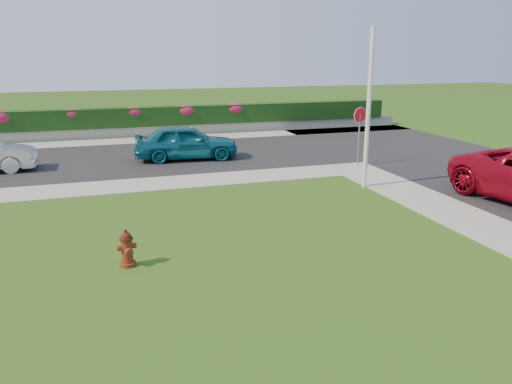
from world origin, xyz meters
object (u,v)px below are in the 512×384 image
object	(u,v)px
sedan_teal	(186,142)
utility_pole	(368,110)
stop_sign	(360,122)
fire_hydrant	(127,249)

from	to	relation	value
sedan_teal	utility_pole	bearing A→B (deg)	-136.53
utility_pole	stop_sign	bearing A→B (deg)	65.07
fire_hydrant	utility_pole	bearing A→B (deg)	13.66
sedan_teal	fire_hydrant	bearing A→B (deg)	168.65
fire_hydrant	sedan_teal	world-z (taller)	sedan_teal
sedan_teal	utility_pole	distance (m)	8.85
stop_sign	sedan_teal	bearing A→B (deg)	163.91
fire_hydrant	sedan_teal	bearing A→B (deg)	59.42
fire_hydrant	sedan_teal	size ratio (longest dim) A/B	0.19
fire_hydrant	stop_sign	world-z (taller)	stop_sign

